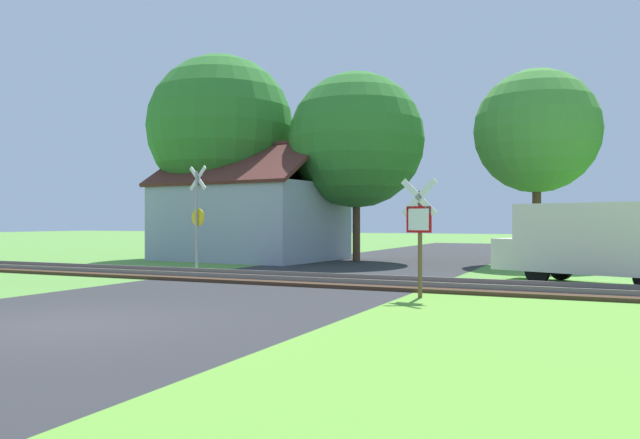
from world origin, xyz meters
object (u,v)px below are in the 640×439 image
Objects in this scene: tree_right at (537,131)px; stop_sign_near at (419,228)px; crossing_sign_far at (197,212)px; house at (251,219)px; tree_left at (221,129)px; mail_truck at (594,240)px; tree_center at (356,140)px.

stop_sign_near is at bearing -95.81° from tree_right.
crossing_sign_far is 14.08m from tree_right.
house is 4.72m from tree_left.
tree_left is 18.24m from mail_truck.
tree_center is at bearing -170.21° from tree_right.
tree_center is (3.12, 7.45, 3.25)m from crossing_sign_far.
stop_sign_near is 13.65m from tree_right.
house reaches higher than mail_truck.
house is 6.00m from tree_center.
stop_sign_near reaches higher than mail_truck.
tree_center is (6.72, 0.54, -0.86)m from tree_left.
crossing_sign_far is at bearing -112.69° from tree_center.
mail_truck is (14.48, -5.98, -0.63)m from house.
stop_sign_near is at bearing -39.40° from house.
crossing_sign_far is 0.45× the size of tree_center.
tree_center reaches higher than crossing_sign_far.
tree_right is 1.52× the size of mail_truck.
house is at bearing -37.80° from stop_sign_near.
tree_left reaches higher than mail_truck.
tree_right is at bearing 9.79° from tree_center.
tree_center is (-6.08, 11.76, 3.72)m from stop_sign_near.
crossing_sign_far is 0.46× the size of tree_right.
tree_left is 1.84× the size of mail_truck.
tree_center reaches higher than house.
stop_sign_near is at bearing -10.64° from crossing_sign_far.
house is 15.68m from mail_truck.
crossing_sign_far is (-9.20, 4.31, 0.47)m from stop_sign_near.
tree_left reaches higher than crossing_sign_far.
stop_sign_near is 0.33× the size of tree_center.
house is 1.04× the size of tree_right.
tree_left is (-3.60, 6.91, 4.10)m from crossing_sign_far.
crossing_sign_far reaches higher than stop_sign_near.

